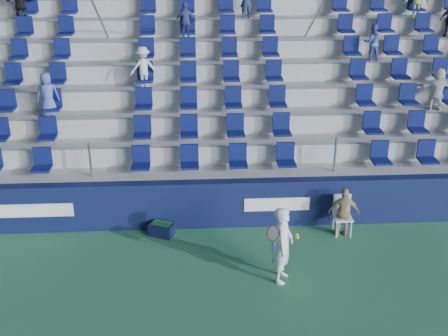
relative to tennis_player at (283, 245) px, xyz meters
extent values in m
plane|color=#317248|center=(-1.30, -0.75, -0.84)|extent=(70.00, 70.00, 0.00)
cube|color=#10173D|center=(-1.30, 2.40, -0.24)|extent=(24.00, 0.30, 1.20)
cube|color=white|center=(-6.30, 2.24, -0.22)|extent=(3.20, 0.02, 0.34)
cube|color=white|center=(0.20, 2.24, -0.22)|extent=(1.60, 0.02, 0.34)
cube|color=#A6A6A0|center=(-1.30, 2.97, -0.24)|extent=(24.00, 0.85, 1.20)
cube|color=#A6A6A0|center=(-1.30, 3.82, 0.01)|extent=(24.00, 0.85, 1.70)
cube|color=#A6A6A0|center=(-1.30, 4.67, 0.26)|extent=(24.00, 0.85, 2.20)
cube|color=#A6A6A0|center=(-1.30, 5.52, 0.51)|extent=(24.00, 0.85, 2.70)
cube|color=#A6A6A0|center=(-1.30, 6.37, 0.76)|extent=(24.00, 0.85, 3.20)
cube|color=#A6A6A0|center=(-1.30, 7.22, 1.01)|extent=(24.00, 0.85, 3.70)
cube|color=#A6A6A0|center=(-1.30, 8.07, 1.26)|extent=(24.00, 0.85, 4.20)
cube|color=#A6A6A0|center=(-1.30, 8.92, 1.51)|extent=(24.00, 0.85, 4.70)
cube|color=#A6A6A0|center=(-1.30, 9.77, 1.76)|extent=(24.00, 0.85, 5.20)
cube|color=#A6A6A0|center=(-1.30, 10.45, 2.26)|extent=(24.00, 0.50, 6.20)
cube|color=#0B1347|center=(-1.30, 2.97, 0.71)|extent=(16.05, 0.50, 0.70)
cube|color=#0B1347|center=(-1.30, 3.82, 1.21)|extent=(16.05, 0.50, 0.70)
cube|color=#0B1347|center=(-1.30, 4.67, 1.71)|extent=(16.05, 0.50, 0.70)
cube|color=#0B1347|center=(-1.30, 5.52, 2.21)|extent=(16.05, 0.50, 0.70)
cube|color=#0B1347|center=(-1.30, 6.37, 2.71)|extent=(16.05, 0.50, 0.70)
cube|color=#0B1347|center=(-1.30, 7.22, 3.21)|extent=(16.05, 0.50, 0.70)
cube|color=#0B1347|center=(-1.30, 8.07, 3.71)|extent=(16.05, 0.50, 0.70)
cylinder|color=gray|center=(-4.30, 6.37, 3.51)|extent=(0.06, 7.68, 4.55)
cylinder|color=gray|center=(1.70, 6.37, 3.51)|extent=(0.06, 7.68, 4.55)
imported|color=#455497|center=(3.47, 6.32, 2.88)|extent=(0.53, 0.42, 1.05)
imported|color=#414E8F|center=(-5.58, 4.62, 1.95)|extent=(0.64, 0.48, 1.18)
imported|color=#3B3C82|center=(-1.95, 7.17, 3.40)|extent=(0.68, 0.39, 1.08)
imported|color=black|center=(-6.94, 8.02, 3.92)|extent=(1.05, 0.36, 1.12)
imported|color=navy|center=(-0.08, 8.02, 3.88)|extent=(0.40, 0.28, 1.06)
imported|color=silver|center=(4.84, 4.62, 1.94)|extent=(1.13, 0.54, 1.17)
imported|color=beige|center=(-3.13, 5.47, 2.43)|extent=(0.83, 0.63, 1.14)
imported|color=silver|center=(0.00, 0.00, 0.00)|extent=(0.58, 0.71, 1.68)
cylinder|color=navy|center=(-0.25, -0.25, 0.12)|extent=(0.03, 0.03, 0.28)
torus|color=black|center=(-0.25, -0.25, 0.42)|extent=(0.30, 0.17, 0.28)
plane|color=#262626|center=(-0.25, -0.25, 0.42)|extent=(0.30, 0.16, 0.29)
sphere|color=#CADC33|center=(0.25, -0.20, 0.28)|extent=(0.07, 0.07, 0.07)
sphere|color=#CADC33|center=(0.25, -0.14, 0.31)|extent=(0.07, 0.07, 0.07)
cube|color=white|center=(1.73, 1.80, -0.40)|extent=(0.43, 0.43, 0.04)
cube|color=white|center=(1.73, 2.00, -0.14)|extent=(0.43, 0.05, 0.53)
cylinder|color=white|center=(1.56, 1.63, -0.63)|extent=(0.03, 0.03, 0.43)
cylinder|color=white|center=(1.91, 1.63, -0.63)|extent=(0.03, 0.03, 0.43)
cylinder|color=white|center=(1.56, 1.97, -0.63)|extent=(0.03, 0.03, 0.43)
cylinder|color=white|center=(1.91, 1.97, -0.63)|extent=(0.03, 0.03, 0.43)
imported|color=tan|center=(1.73, 1.75, -0.23)|extent=(0.77, 0.42, 1.24)
cube|color=#0E1333|center=(-2.60, 2.00, -0.69)|extent=(0.67, 0.56, 0.31)
cube|color=#1E662D|center=(-2.60, 2.00, -0.62)|extent=(0.53, 0.43, 0.18)
camera|label=1|loc=(-1.76, -9.83, 6.02)|focal=45.00mm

